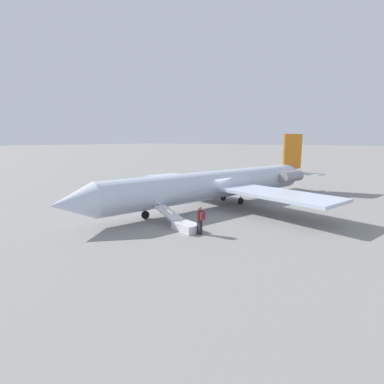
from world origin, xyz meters
TOP-DOWN VIEW (x-y plane):
  - ground_plane at (0.00, 0.00)m, footprint 600.00×600.00m
  - airplane_main at (-0.84, 0.21)m, footprint 27.10×20.84m
  - boarding_stairs at (7.18, 2.09)m, footprint 1.93×4.14m
  - passenger at (7.38, 3.60)m, footprint 0.40×0.56m

SIDE VIEW (x-z plane):
  - ground_plane at x=0.00m, z-range 0.00..0.00m
  - boarding_stairs at x=7.18m, z-range -0.44..1.17m
  - passenger at x=7.38m, z-range 0.13..1.87m
  - airplane_main at x=-0.84m, z-range -1.27..5.05m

